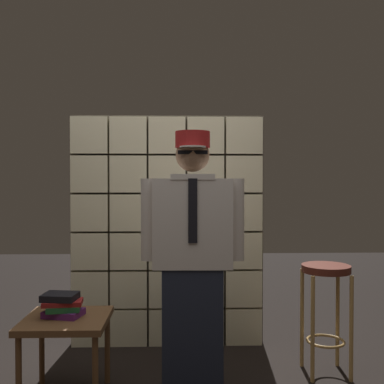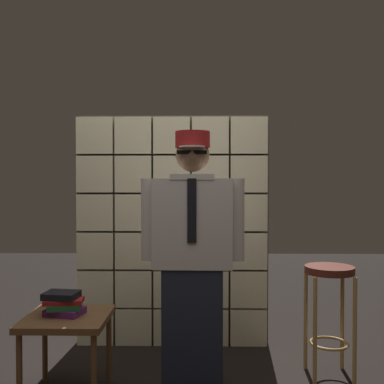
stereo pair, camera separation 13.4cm
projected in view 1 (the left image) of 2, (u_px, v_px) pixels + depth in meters
name	position (u px, v px, depth m)	size (l,w,h in m)	color
glass_block_wall	(167.00, 231.00, 3.76)	(1.62, 0.10, 1.93)	beige
standing_person	(193.00, 257.00, 2.91)	(0.67, 0.28, 1.68)	#1E2333
bar_stool	(326.00, 293.00, 3.19)	(0.34, 0.34, 0.77)	#592319
side_table	(66.00, 328.00, 2.83)	(0.52, 0.52, 0.51)	brown
book_stack	(62.00, 305.00, 2.83)	(0.26, 0.22, 0.15)	#591E66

